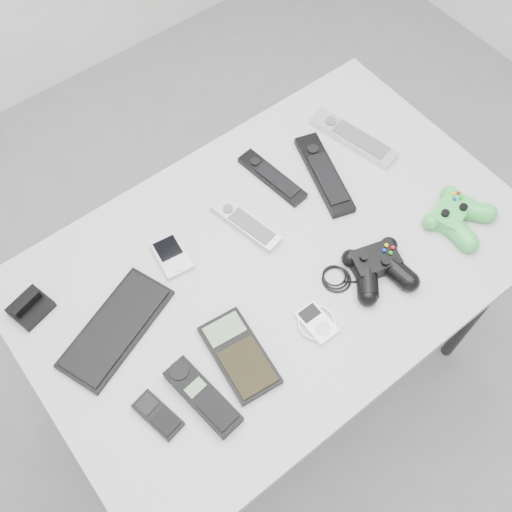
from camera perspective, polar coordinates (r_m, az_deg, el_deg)
floor at (r=2.09m, az=4.65°, el=-11.64°), size 3.50×3.50×0.00m
desk at (r=1.44m, az=1.88°, el=-1.63°), size 1.17×0.75×0.78m
pda_keyboard at (r=1.33m, az=-13.20°, el=-6.69°), size 0.30×0.20×0.02m
dock_bracket at (r=1.39m, az=-20.80°, el=-4.44°), size 0.10×0.09×0.04m
pda at (r=1.38m, az=-8.03°, el=-0.01°), size 0.08×0.11×0.02m
remote_silver_a at (r=1.41m, az=-0.99°, el=3.13°), size 0.08×0.19×0.02m
remote_black_a at (r=1.49m, az=1.55°, el=7.53°), size 0.07×0.20×0.02m
remote_black_b at (r=1.50m, az=6.51°, el=7.79°), size 0.13×0.26×0.02m
remote_silver_b at (r=1.59m, az=9.25°, el=11.09°), size 0.11×0.25×0.02m
mobile_phone at (r=1.25m, az=-9.33°, el=-14.70°), size 0.07×0.11×0.02m
cordless_handset at (r=1.24m, az=-5.10°, el=-13.18°), size 0.08×0.19×0.03m
calculator at (r=1.27m, az=-1.60°, el=-9.37°), size 0.12×0.20×0.02m
mp3_player at (r=1.30m, az=5.81°, el=-6.33°), size 0.08×0.09×0.02m
controller_black at (r=1.37m, az=11.54°, el=-0.96°), size 0.29×0.22×0.05m
controller_green at (r=1.49m, az=18.59°, el=3.74°), size 0.19×0.19×0.05m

